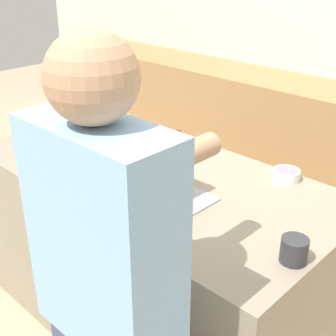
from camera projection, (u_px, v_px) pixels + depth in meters
The scene contains 13 objects.
ground_plane at pixel (154, 318), 2.67m from camera, with size 12.00×12.00×0.00m, color tan.
back_cabinet_block at pixel (323, 148), 3.69m from camera, with size 6.00×0.60×0.95m.
kitchen_island at pixel (153, 251), 2.47m from camera, with size 1.86×0.94×0.93m.
baking_tray at pixel (166, 197), 2.04m from camera, with size 0.38×0.30×0.01m.
gingerbread_house at pixel (166, 171), 1.98m from camera, with size 0.18×0.16×0.31m.
decorative_tree at pixel (80, 123), 2.48m from camera, with size 0.15×0.15×0.28m.
candy_bowl_near_tray_right at pixel (133, 146), 2.52m from camera, with size 0.09×0.09×0.04m.
candy_bowl_center_rear at pixel (84, 129), 2.72m from camera, with size 0.11×0.11×0.05m.
candy_bowl_behind_tray at pixel (286, 174), 2.18m from camera, with size 0.13×0.13×0.05m.
candy_bowl_far_left at pixel (122, 120), 2.86m from camera, with size 0.10×0.10×0.05m.
candy_bowl_beside_tree at pixel (185, 155), 2.39m from camera, with size 0.11×0.11×0.04m.
mug at pixel (294, 250), 1.61m from camera, with size 0.10×0.10×0.09m.
person at pixel (110, 317), 1.41m from camera, with size 0.46×0.58×1.76m.
Camera 1 is at (1.47, -1.41, 1.92)m, focal length 50.00 mm.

